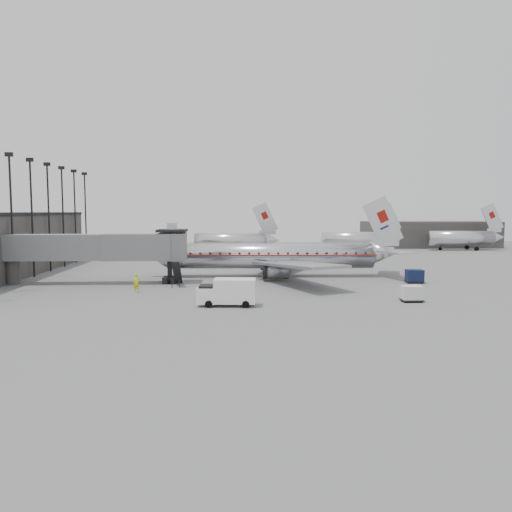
{
  "coord_description": "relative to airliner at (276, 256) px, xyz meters",
  "views": [
    {
      "loc": [
        -2.23,
        -55.52,
        8.56
      ],
      "look_at": [
        0.92,
        3.16,
        3.2
      ],
      "focal_mm": 35.0,
      "sensor_mm": 36.0,
      "label": 1
    }
  ],
  "objects": [
    {
      "name": "ground",
      "position": [
        -3.83,
        -8.98,
        -2.65
      ],
      "size": [
        160.0,
        160.0,
        0.0
      ],
      "primitive_type": "plane",
      "color": "slate",
      "rests_on": "ground"
    },
    {
      "name": "hangar",
      "position": [
        41.17,
        51.02,
        0.35
      ],
      "size": [
        30.0,
        12.0,
        6.0
      ],
      "primitive_type": "cube",
      "color": "#3B3835",
      "rests_on": "ground"
    },
    {
      "name": "apron_line",
      "position": [
        -0.83,
        -2.98,
        -2.65
      ],
      "size": [
        60.0,
        0.15,
        0.01
      ],
      "primitive_type": "cube",
      "rotation": [
        0.0,
        0.0,
        1.57
      ],
      "color": "gold",
      "rests_on": "ground"
    },
    {
      "name": "jet_bridge",
      "position": [
        -20.49,
        -5.31,
        1.53
      ],
      "size": [
        21.0,
        6.2,
        7.1
      ],
      "color": "slate",
      "rests_on": "ground"
    },
    {
      "name": "floodlight_masts",
      "position": [
        -31.33,
        4.02,
        5.71
      ],
      "size": [
        0.9,
        42.25,
        15.25
      ],
      "color": "black",
      "rests_on": "ground"
    },
    {
      "name": "distant_aircraft_near",
      "position": [
        -5.62,
        33.02,
        0.08
      ],
      "size": [
        16.39,
        3.2,
        10.26
      ],
      "color": "silver",
      "rests_on": "ground"
    },
    {
      "name": "distant_aircraft_mid",
      "position": [
        20.38,
        37.02,
        0.08
      ],
      "size": [
        16.39,
        3.2,
        10.26
      ],
      "color": "silver",
      "rests_on": "ground"
    },
    {
      "name": "distant_aircraft_far",
      "position": [
        44.38,
        41.02,
        0.08
      ],
      "size": [
        16.39,
        3.2,
        10.26
      ],
      "color": "silver",
      "rests_on": "ground"
    },
    {
      "name": "airliner",
      "position": [
        0.0,
        0.0,
        0.0
      ],
      "size": [
        33.34,
        30.87,
        10.54
      ],
      "rotation": [
        0.0,
        0.0,
        -0.03
      ],
      "color": "silver",
      "rests_on": "ground"
    },
    {
      "name": "service_van",
      "position": [
        -6.25,
        -20.14,
        -1.36
      ],
      "size": [
        5.38,
        2.45,
        2.46
      ],
      "rotation": [
        0.0,
        0.0,
        -0.09
      ],
      "color": "white",
      "rests_on": "ground"
    },
    {
      "name": "baggage_cart_navy",
      "position": [
        15.86,
        -6.98,
        -1.8
      ],
      "size": [
        2.13,
        1.68,
        1.59
      ],
      "rotation": [
        0.0,
        0.0,
        -0.07
      ],
      "color": "#0E173A",
      "rests_on": "ground"
    },
    {
      "name": "baggage_cart_white",
      "position": [
        11.08,
        -18.98,
        -1.84
      ],
      "size": [
        1.95,
        1.49,
        1.52
      ],
      "rotation": [
        0.0,
        0.0,
        -0.01
      ],
      "color": "silver",
      "rests_on": "ground"
    },
    {
      "name": "ramp_worker",
      "position": [
        -15.83,
        -12.05,
        -1.66
      ],
      "size": [
        0.76,
        0.53,
        1.98
      ],
      "primitive_type": "imported",
      "rotation": [
        0.0,
        0.0,
        -0.09
      ],
      "color": "yellow",
      "rests_on": "ground"
    }
  ]
}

